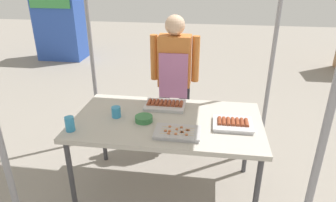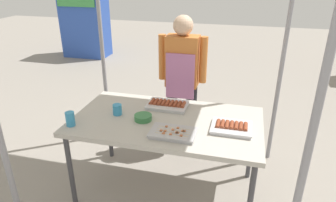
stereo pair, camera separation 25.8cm
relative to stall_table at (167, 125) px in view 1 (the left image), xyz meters
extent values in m
plane|color=gray|center=(0.00, 0.00, -0.70)|extent=(18.00, 18.00, 0.00)
cube|color=#B7B2A8|center=(0.00, 0.00, 0.03)|extent=(1.60, 0.90, 0.04)
cylinder|color=#3F3F44|center=(-0.74, -0.39, -0.34)|extent=(0.04, 0.04, 0.71)
cylinder|color=#3F3F44|center=(0.74, -0.39, -0.34)|extent=(0.04, 0.04, 0.71)
cylinder|color=#3F3F44|center=(-0.74, 0.39, -0.34)|extent=(0.04, 0.04, 0.71)
cylinder|color=#3F3F44|center=(0.74, 0.39, -0.34)|extent=(0.04, 0.04, 0.71)
cylinder|color=gray|center=(0.95, -0.80, 0.49)|extent=(0.04, 0.04, 2.38)
cylinder|color=gray|center=(-0.95, 0.80, 0.49)|extent=(0.04, 0.04, 2.38)
cylinder|color=gray|center=(0.95, 0.80, 0.49)|extent=(0.04, 0.04, 2.38)
cube|color=silver|center=(0.55, -0.04, 0.06)|extent=(0.31, 0.26, 0.02)
cube|color=silver|center=(0.55, -0.04, 0.08)|extent=(0.32, 0.27, 0.01)
cylinder|color=brown|center=(0.44, -0.04, 0.09)|extent=(0.03, 0.12, 0.03)
cylinder|color=brown|center=(0.47, -0.04, 0.09)|extent=(0.03, 0.12, 0.03)
cylinder|color=brown|center=(0.51, -0.04, 0.09)|extent=(0.03, 0.12, 0.03)
cylinder|color=brown|center=(0.55, -0.04, 0.09)|extent=(0.03, 0.12, 0.03)
cylinder|color=brown|center=(0.58, -0.04, 0.09)|extent=(0.03, 0.12, 0.03)
cylinder|color=brown|center=(0.62, -0.04, 0.09)|extent=(0.03, 0.12, 0.03)
cylinder|color=brown|center=(0.65, -0.04, 0.09)|extent=(0.03, 0.12, 0.03)
cube|color=#ADADB2|center=(0.12, -0.24, 0.06)|extent=(0.35, 0.22, 0.02)
cube|color=#ADADB2|center=(0.12, -0.24, 0.08)|extent=(0.36, 0.23, 0.01)
cylinder|color=tan|center=(0.12, -0.29, 0.08)|extent=(0.26, 0.01, 0.01)
cube|color=#B7663D|center=(0.19, -0.29, 0.08)|extent=(0.02, 0.02, 0.02)
cube|color=#B7663D|center=(0.05, -0.29, 0.08)|extent=(0.02, 0.02, 0.02)
cube|color=#B7663D|center=(0.11, -0.29, 0.08)|extent=(0.02, 0.02, 0.02)
cylinder|color=tan|center=(0.12, -0.26, 0.08)|extent=(0.26, 0.01, 0.01)
cube|color=#B7663D|center=(0.16, -0.26, 0.08)|extent=(0.02, 0.02, 0.02)
cube|color=#B7663D|center=(0.15, -0.26, 0.08)|extent=(0.02, 0.02, 0.02)
cube|color=#B7663D|center=(0.02, -0.26, 0.08)|extent=(0.02, 0.02, 0.02)
cube|color=#B7663D|center=(0.06, -0.26, 0.08)|extent=(0.02, 0.02, 0.02)
cylinder|color=tan|center=(0.12, -0.22, 0.08)|extent=(0.26, 0.01, 0.01)
cube|color=#B7663D|center=(0.19, -0.22, 0.08)|extent=(0.02, 0.02, 0.02)
cube|color=#B7663D|center=(0.11, -0.22, 0.08)|extent=(0.02, 0.02, 0.02)
cube|color=#B7663D|center=(0.20, -0.22, 0.08)|extent=(0.02, 0.02, 0.02)
cylinder|color=tan|center=(0.12, -0.18, 0.08)|extent=(0.26, 0.01, 0.01)
cube|color=#B7663D|center=(0.14, -0.18, 0.08)|extent=(0.02, 0.02, 0.02)
cube|color=#B7663D|center=(0.05, -0.18, 0.08)|extent=(0.02, 0.02, 0.02)
cube|color=silver|center=(-0.06, 0.24, 0.06)|extent=(0.36, 0.24, 0.02)
cube|color=silver|center=(-0.06, 0.24, 0.08)|extent=(0.37, 0.25, 0.01)
cylinder|color=brown|center=(-0.20, 0.24, 0.09)|extent=(0.03, 0.11, 0.03)
cylinder|color=brown|center=(-0.17, 0.24, 0.09)|extent=(0.03, 0.11, 0.03)
cylinder|color=brown|center=(-0.13, 0.24, 0.09)|extent=(0.03, 0.11, 0.03)
cylinder|color=brown|center=(-0.09, 0.24, 0.09)|extent=(0.03, 0.11, 0.03)
cylinder|color=brown|center=(-0.06, 0.24, 0.09)|extent=(0.03, 0.11, 0.03)
cylinder|color=brown|center=(-0.02, 0.24, 0.09)|extent=(0.03, 0.11, 0.03)
cylinder|color=brown|center=(0.02, 0.24, 0.09)|extent=(0.03, 0.11, 0.03)
cylinder|color=brown|center=(0.06, 0.24, 0.09)|extent=(0.03, 0.11, 0.03)
cylinder|color=brown|center=(0.09, 0.24, 0.09)|extent=(0.03, 0.11, 0.03)
cylinder|color=#33723F|center=(-0.19, -0.06, 0.08)|extent=(0.15, 0.15, 0.05)
cylinder|color=#338CBF|center=(-0.73, -0.30, 0.11)|extent=(0.07, 0.07, 0.12)
cylinder|color=#338CBF|center=(-0.44, -0.02, 0.10)|extent=(0.08, 0.08, 0.09)
cylinder|color=black|center=(-0.15, 0.81, -0.32)|extent=(0.12, 0.12, 0.76)
cylinder|color=black|center=(0.07, 0.81, -0.32)|extent=(0.12, 0.12, 0.76)
cube|color=#CC7233|center=(-0.04, 0.81, 0.33)|extent=(0.34, 0.20, 0.54)
cube|color=#B26B9E|center=(-0.04, 0.70, 0.20)|extent=(0.30, 0.02, 0.48)
cylinder|color=#CC7233|center=(-0.26, 0.81, 0.36)|extent=(0.08, 0.08, 0.48)
cylinder|color=#CC7233|center=(0.18, 0.81, 0.36)|extent=(0.08, 0.08, 0.48)
sphere|color=#D8B293|center=(-0.04, 0.81, 0.70)|extent=(0.21, 0.21, 0.21)
cube|color=#2D51B2|center=(-2.99, 4.11, 0.13)|extent=(0.97, 0.59, 1.65)
camera|label=1|loc=(0.34, -2.28, 1.26)|focal=32.62mm
camera|label=2|loc=(0.59, -2.23, 1.26)|focal=32.62mm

